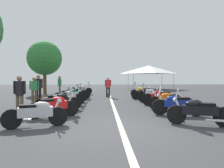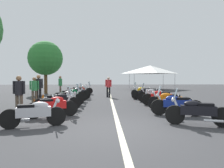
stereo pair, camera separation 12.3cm
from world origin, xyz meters
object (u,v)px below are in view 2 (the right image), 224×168
motorcycle_left_row_1 (53,106)px  traffic_cone_0 (42,101)px  motorcycle_left_row_3 (66,97)px  motorcycle_left_row_5 (76,93)px  motorcycle_left_row_6 (77,92)px  bystander_3 (108,85)px  motorcycle_left_row_7 (79,91)px  motorcycle_right_row_0 (197,111)px  motorcycle_right_row_3 (161,97)px  bystander_4 (19,92)px  motorcycle_left_row_0 (34,113)px  roadside_tree_0 (46,58)px  motorcycle_right_row_5 (146,93)px  event_tent (150,70)px  motorcycle_right_row_1 (176,104)px  motorcycle_right_row_6 (143,92)px  motorcycle_left_row_2 (58,101)px  traffic_cone_2 (34,106)px  motorcycle_left_row_8 (82,90)px  motorcycle_left_row_4 (71,95)px  bystander_0 (34,88)px  motorcycle_right_row_2 (170,100)px  motorcycle_right_row_4 (154,95)px  bystander_1 (39,86)px

motorcycle_left_row_1 → traffic_cone_0: motorcycle_left_row_1 is taller
motorcycle_left_row_3 → motorcycle_left_row_5: 3.09m
motorcycle_left_row_6 → bystander_3: 2.51m
motorcycle_left_row_1 → motorcycle_left_row_7: motorcycle_left_row_1 is taller
motorcycle_right_row_0 → motorcycle_right_row_3: motorcycle_right_row_0 is taller
motorcycle_right_row_0 → bystander_4: bearing=0.5°
motorcycle_left_row_0 → roadside_tree_0: roadside_tree_0 is taller
bystander_3 → motorcycle_right_row_5: bearing=-102.3°
roadside_tree_0 → event_tent: 13.84m
motorcycle_left_row_3 → event_tent: (15.97, -8.17, 2.17)m
motorcycle_right_row_1 → motorcycle_right_row_3: motorcycle_right_row_1 is taller
motorcycle_right_row_0 → bystander_3: (9.55, 2.71, 0.47)m
motorcycle_left_row_0 → event_tent: 22.32m
motorcycle_left_row_0 → motorcycle_right_row_6: (9.40, -5.18, 0.01)m
motorcycle_left_row_2 → motorcycle_left_row_3: size_ratio=1.05×
motorcycle_left_row_7 → roadside_tree_0: size_ratio=0.38×
motorcycle_left_row_6 → motorcycle_left_row_7: bearing=75.9°
motorcycle_left_row_5 → motorcycle_right_row_0: 9.22m
motorcycle_left_row_3 → traffic_cone_2: bearing=-141.8°
motorcycle_left_row_8 → bystander_3: (-2.76, -2.37, 0.48)m
motorcycle_left_row_3 → motorcycle_left_row_5: size_ratio=0.96×
motorcycle_left_row_4 → motorcycle_right_row_6: 6.00m
bystander_0 → motorcycle_right_row_2: bearing=-132.4°
motorcycle_right_row_5 → motorcycle_right_row_3: bearing=109.2°
motorcycle_right_row_4 → event_tent: size_ratio=0.36×
motorcycle_right_row_2 → bystander_0: 7.75m
traffic_cone_2 → bystander_3: 7.60m
motorcycle_left_row_4 → motorcycle_left_row_7: bearing=75.1°
motorcycle_right_row_4 → roadside_tree_0: (7.34, 8.82, 2.96)m
traffic_cone_0 → motorcycle_left_row_7: bearing=-10.3°
motorcycle_right_row_4 → motorcycle_left_row_6: bearing=-13.1°
motorcycle_left_row_8 → event_tent: event_tent is taller
motorcycle_left_row_1 → traffic_cone_2: (1.27, 1.16, -0.17)m
motorcycle_left_row_4 → motorcycle_right_row_1: (-4.52, -5.04, -0.00)m
motorcycle_left_row_4 → motorcycle_left_row_8: motorcycle_left_row_4 is taller
motorcycle_left_row_4 → motorcycle_right_row_2: bearing=-46.5°
motorcycle_left_row_3 → event_tent: size_ratio=0.36×
motorcycle_left_row_5 → motorcycle_left_row_6: bearing=69.8°
motorcycle_left_row_0 → motorcycle_right_row_2: 6.19m
motorcycle_right_row_4 → roadside_tree_0: roadside_tree_0 is taller
motorcycle_right_row_6 → bystander_4: 9.73m
motorcycle_right_row_0 → bystander_4: bystander_4 is taller
motorcycle_left_row_7 → motorcycle_right_row_0: bearing=-88.6°
motorcycle_left_row_8 → bystander_0: size_ratio=1.24×
motorcycle_left_row_6 → bystander_4: bearing=-118.5°
motorcycle_left_row_1 → motorcycle_left_row_8: 10.76m
motorcycle_left_row_2 → motorcycle_left_row_7: motorcycle_left_row_7 is taller
motorcycle_left_row_1 → bystander_1: bearing=91.2°
motorcycle_right_row_1 → motorcycle_left_row_1: bearing=13.9°
motorcycle_left_row_6 → bystander_3: bearing=-7.8°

